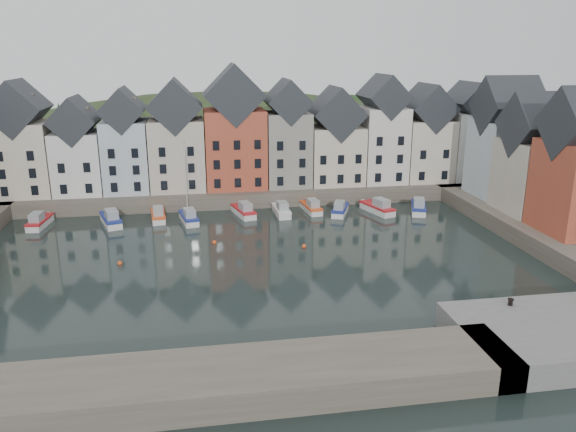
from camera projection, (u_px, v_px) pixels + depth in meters
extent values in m
plane|color=black|center=(256.00, 267.00, 57.96)|extent=(260.00, 260.00, 0.00)
cube|color=#52483F|center=(235.00, 189.00, 86.05)|extent=(90.00, 16.00, 2.00)
cube|color=#52483F|center=(564.00, 231.00, 66.31)|extent=(14.00, 54.00, 2.00)
cube|color=#60605E|center=(576.00, 334.00, 42.21)|extent=(18.00, 10.00, 2.00)
cube|color=#52483F|center=(136.00, 390.00, 35.30)|extent=(50.00, 6.00, 2.00)
ellipsoid|color=#233319|center=(228.00, 249.00, 116.05)|extent=(153.60, 70.40, 64.00)
sphere|color=black|center=(148.00, 124.00, 101.47)|extent=(5.77, 5.77, 5.77)
sphere|color=black|center=(342.00, 117.00, 116.99)|extent=(5.27, 5.27, 5.27)
sphere|color=black|center=(384.00, 121.00, 111.95)|extent=(5.07, 5.07, 5.07)
sphere|color=black|center=(297.00, 122.00, 110.17)|extent=(5.01, 5.01, 5.01)
sphere|color=black|center=(20.00, 134.00, 103.72)|extent=(3.94, 3.94, 3.94)
sphere|color=black|center=(359.00, 117.00, 117.08)|extent=(5.21, 5.21, 5.21)
sphere|color=black|center=(233.00, 119.00, 111.36)|extent=(5.45, 5.45, 5.45)
sphere|color=black|center=(424.00, 128.00, 107.52)|extent=(4.49, 4.49, 4.49)
cube|color=beige|center=(25.00, 159.00, 77.87)|extent=(7.67, 8.00, 10.07)
cube|color=black|center=(18.00, 108.00, 75.89)|extent=(7.67, 8.16, 7.67)
cube|color=silver|center=(80.00, 162.00, 79.21)|extent=(6.56, 8.00, 8.61)
cube|color=black|center=(75.00, 120.00, 77.53)|extent=(6.56, 8.16, 6.56)
cube|color=silver|center=(127.00, 156.00, 80.04)|extent=(6.20, 8.00, 10.02)
cube|color=black|center=(123.00, 109.00, 78.17)|extent=(6.20, 8.16, 6.20)
cube|color=beige|center=(177.00, 154.00, 81.14)|extent=(7.70, 8.00, 10.08)
cube|color=black|center=(175.00, 106.00, 79.16)|extent=(7.70, 8.16, 7.70)
cube|color=#AF4932|center=(235.00, 148.00, 82.27)|extent=(8.69, 8.00, 11.28)
cube|color=black|center=(234.00, 94.00, 80.06)|extent=(8.69, 8.16, 8.69)
cube|color=gray|center=(287.00, 149.00, 83.55)|extent=(6.43, 8.00, 10.78)
cube|color=black|center=(287.00, 101.00, 81.56)|extent=(6.43, 8.16, 6.43)
cube|color=beige|center=(334.00, 155.00, 85.01)|extent=(7.88, 8.00, 8.56)
cube|color=black|center=(335.00, 113.00, 83.24)|extent=(7.88, 8.16, 7.88)
cube|color=silver|center=(381.00, 144.00, 85.78)|extent=(6.50, 8.00, 11.27)
cube|color=black|center=(383.00, 96.00, 83.71)|extent=(6.50, 8.16, 6.50)
cube|color=beige|center=(424.00, 149.00, 87.15)|extent=(7.23, 8.00, 9.32)
cube|color=black|center=(427.00, 107.00, 85.32)|extent=(7.23, 8.16, 7.23)
cube|color=silver|center=(466.00, 145.00, 88.08)|extent=(6.18, 8.00, 10.32)
cube|color=black|center=(470.00, 102.00, 86.18)|extent=(6.18, 8.16, 6.18)
cube|color=silver|center=(503.00, 159.00, 76.93)|extent=(7.47, 8.00, 10.38)
cube|color=black|center=(509.00, 106.00, 74.89)|extent=(7.62, 8.00, 8.00)
cube|color=beige|center=(537.00, 177.00, 69.57)|extent=(8.14, 8.00, 8.89)
cube|color=black|center=(543.00, 125.00, 67.74)|extent=(8.30, 8.00, 8.00)
sphere|color=#E74D1B|center=(214.00, 242.00, 64.86)|extent=(0.50, 0.50, 0.50)
sphere|color=#E74D1B|center=(304.00, 246.00, 63.59)|extent=(0.50, 0.50, 0.50)
sphere|color=#E74D1B|center=(120.00, 263.00, 58.56)|extent=(0.50, 0.50, 0.50)
cube|color=silver|center=(40.00, 224.00, 71.22)|extent=(2.20, 5.73, 1.03)
cube|color=red|center=(40.00, 220.00, 71.06)|extent=(2.31, 5.85, 0.23)
cube|color=#909598|center=(37.00, 217.00, 70.10)|extent=(1.51, 2.35, 1.12)
cube|color=silver|center=(111.00, 222.00, 72.01)|extent=(3.53, 6.29, 1.11)
cube|color=navy|center=(111.00, 217.00, 71.84)|extent=(3.66, 6.44, 0.25)
cube|color=#909598|center=(111.00, 214.00, 70.90)|extent=(2.06, 2.72, 1.21)
cube|color=silver|center=(158.00, 217.00, 73.98)|extent=(2.15, 5.57, 1.00)
cube|color=#E74D1B|center=(158.00, 213.00, 73.83)|extent=(2.25, 5.69, 0.23)
cube|color=#909598|center=(158.00, 211.00, 72.92)|extent=(1.47, 2.29, 1.09)
cube|color=silver|center=(189.00, 220.00, 72.99)|extent=(2.66, 5.76, 1.02)
cube|color=navy|center=(189.00, 215.00, 72.83)|extent=(2.77, 5.89, 0.23)
cube|color=#909598|center=(190.00, 213.00, 71.92)|extent=(1.68, 2.42, 1.11)
cylinder|color=silver|center=(186.00, 180.00, 72.00)|extent=(0.13, 0.13, 10.17)
cube|color=silver|center=(243.00, 213.00, 75.90)|extent=(3.04, 5.97, 1.05)
cube|color=red|center=(243.00, 209.00, 75.74)|extent=(3.16, 6.11, 0.24)
cube|color=#909598|center=(245.00, 206.00, 74.82)|extent=(1.85, 2.54, 1.15)
cube|color=silver|center=(281.00, 212.00, 76.31)|extent=(1.88, 5.60, 1.01)
cube|color=silver|center=(281.00, 208.00, 76.15)|extent=(1.97, 5.71, 0.23)
cube|color=#909598|center=(282.00, 206.00, 75.21)|extent=(1.38, 2.26, 1.11)
cube|color=silver|center=(311.00, 209.00, 77.71)|extent=(2.22, 5.57, 0.99)
cube|color=#E74D1B|center=(311.00, 206.00, 77.55)|extent=(2.32, 5.69, 0.23)
cube|color=#909598|center=(313.00, 203.00, 76.65)|extent=(1.50, 2.30, 1.08)
cube|color=silver|center=(340.00, 211.00, 76.68)|extent=(3.58, 5.61, 0.99)
cube|color=navy|center=(340.00, 208.00, 76.52)|extent=(3.70, 5.74, 0.23)
cube|color=#909598|center=(339.00, 205.00, 75.61)|extent=(2.00, 2.48, 1.08)
cube|color=silver|center=(377.00, 210.00, 77.26)|extent=(3.49, 6.28, 1.10)
cube|color=red|center=(377.00, 206.00, 77.09)|extent=(3.62, 6.43, 0.25)
cube|color=#909598|center=(381.00, 203.00, 76.14)|extent=(2.05, 2.71, 1.20)
cube|color=silver|center=(418.00, 209.00, 77.57)|extent=(3.71, 6.16, 1.08)
cube|color=navy|center=(419.00, 205.00, 77.40)|extent=(3.84, 6.31, 0.25)
cube|color=#909598|center=(419.00, 203.00, 76.40)|extent=(2.11, 2.70, 1.18)
cylinder|color=black|center=(510.00, 302.00, 44.62)|extent=(0.36, 0.36, 0.50)
cylinder|color=black|center=(511.00, 299.00, 44.55)|extent=(0.48, 0.48, 0.08)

